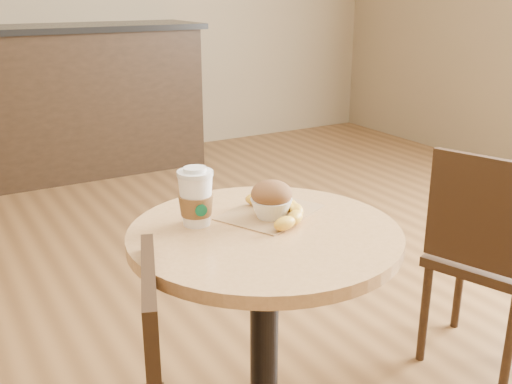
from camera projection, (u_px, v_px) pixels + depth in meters
cafe_table at (264, 321)px, 1.46m from camera, size 0.64×0.64×0.75m
chair_right at (485, 253)px, 2.01m from camera, size 0.44×0.44×0.79m
service_counter at (40, 103)px, 4.13m from camera, size 2.30×0.65×1.04m
kraft_bag at (270, 212)px, 1.49m from camera, size 0.29×0.26×0.00m
coffee_cup at (196, 199)px, 1.39m from camera, size 0.08×0.09×0.14m
muffin at (271, 199)px, 1.44m from camera, size 0.10×0.10×0.09m
banana at (278, 209)px, 1.46m from camera, size 0.19×0.26×0.03m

